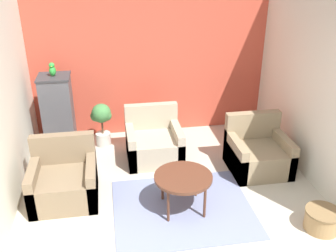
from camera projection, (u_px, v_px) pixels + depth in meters
name	position (u px, v px, depth m)	size (l,w,h in m)	color
wall_back_accent	(151.00, 62.00, 6.60)	(4.27, 0.06, 2.63)	#C64C38
wall_left	(2.00, 110.00, 4.66)	(0.06, 3.59, 2.63)	beige
wall_right	(314.00, 90.00, 5.30)	(0.06, 3.59, 2.63)	beige
area_rug	(183.00, 208.00, 4.98)	(1.82, 1.54, 0.01)	slate
coffee_table	(183.00, 179.00, 4.78)	(0.75, 0.75, 0.51)	#512D1E
armchair_left	(64.00, 181.00, 5.08)	(0.87, 0.82, 0.83)	#7A664C
armchair_right	(258.00, 153.00, 5.77)	(0.87, 0.82, 0.83)	#8E7A5B
armchair_middle	(154.00, 143.00, 6.08)	(0.87, 0.82, 0.83)	tan
birdcage	(59.00, 116.00, 6.14)	(0.59, 0.59, 1.33)	#353539
parrot	(52.00, 70.00, 5.81)	(0.10, 0.19, 0.22)	green
potted_plant	(102.00, 120.00, 6.39)	(0.36, 0.33, 0.77)	beige
wicker_basket	(322.00, 219.00, 4.56)	(0.43, 0.43, 0.27)	#A37F51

